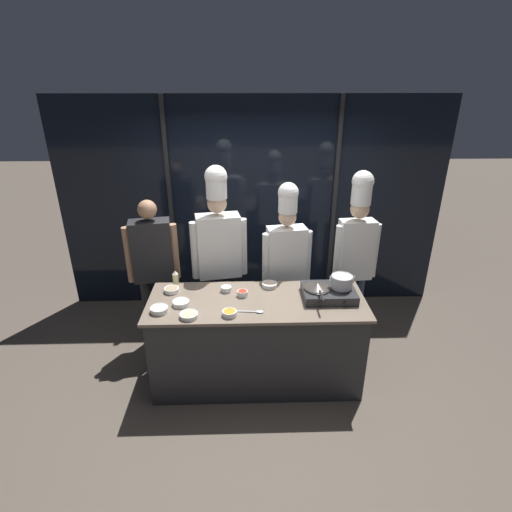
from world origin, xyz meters
TOP-DOWN VIEW (x-y plane):
  - ground_plane at (0.00, 0.00)m, footprint 24.00×24.00m
  - window_wall_back at (0.00, 1.64)m, footprint 4.87×0.09m
  - demo_counter at (0.00, 0.00)m, footprint 2.07×0.77m
  - portable_stove at (0.69, 0.04)m, footprint 0.50×0.40m
  - frying_pan at (0.58, 0.03)m, footprint 0.25×0.44m
  - stock_pot at (0.81, 0.04)m, footprint 0.23×0.20m
  - squeeze_bottle_oil at (-0.81, 0.32)m, footprint 0.06×0.06m
  - prep_bowl_chili_flakes at (-0.14, 0.09)m, footprint 0.10×0.10m
  - prep_bowl_garlic at (-0.89, -0.18)m, footprint 0.16×0.16m
  - prep_bowl_ginger at (-0.61, -0.28)m, footprint 0.16×0.16m
  - prep_bowl_carrots at (-0.25, -0.26)m, footprint 0.13×0.13m
  - prep_bowl_chicken at (0.14, 0.27)m, footprint 0.16×0.16m
  - prep_bowl_rice at (-0.71, -0.07)m, footprint 0.16×0.16m
  - prep_bowl_onion at (-0.30, 0.19)m, footprint 0.11×0.11m
  - prep_bowl_mushrooms at (-0.83, 0.19)m, footprint 0.15×0.15m
  - serving_spoon_slotted at (-0.02, -0.21)m, footprint 0.24×0.05m
  - person_guest at (-1.10, 0.67)m, footprint 0.55×0.29m
  - chef_head at (-0.39, 0.70)m, footprint 0.60×0.32m
  - chef_sous at (0.34, 0.64)m, footprint 0.54×0.27m
  - chef_line at (1.09, 0.65)m, footprint 0.49×0.23m

SIDE VIEW (x-z plane):
  - ground_plane at x=0.00m, z-range 0.00..0.00m
  - demo_counter at x=0.00m, z-range 0.00..0.93m
  - serving_spoon_slotted at x=-0.02m, z-range 0.93..0.94m
  - prep_bowl_ginger at x=-0.61m, z-range 0.93..0.97m
  - prep_bowl_chicken at x=0.14m, z-range 0.93..0.97m
  - prep_bowl_rice at x=-0.71m, z-range 0.93..0.98m
  - prep_bowl_mushrooms at x=-0.83m, z-range 0.93..0.98m
  - prep_bowl_garlic at x=-0.89m, z-range 0.93..0.98m
  - prep_bowl_carrots at x=-0.25m, z-range 0.93..0.98m
  - prep_bowl_onion at x=-0.30m, z-range 0.93..0.98m
  - prep_bowl_chili_flakes at x=-0.14m, z-range 0.93..0.99m
  - portable_stove at x=0.69m, z-range 0.92..1.03m
  - squeeze_bottle_oil at x=-0.81m, z-range 0.92..1.09m
  - person_guest at x=-1.10m, z-range 0.19..1.91m
  - frying_pan at x=0.58m, z-range 1.03..1.08m
  - stock_pot at x=0.81m, z-range 1.03..1.16m
  - chef_sous at x=0.34m, z-range 0.17..2.07m
  - chef_head at x=-0.39m, z-range 0.17..2.24m
  - chef_line at x=1.09m, z-range 0.21..2.23m
  - window_wall_back at x=0.00m, z-range 0.00..2.70m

